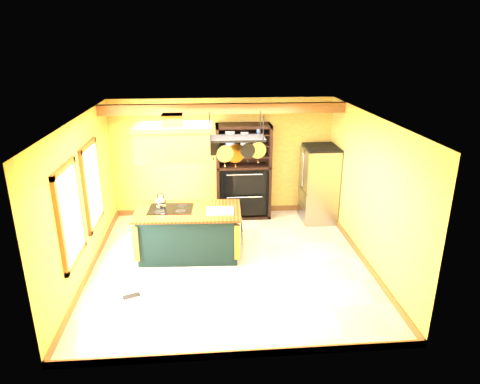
{
  "coord_description": "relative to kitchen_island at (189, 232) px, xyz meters",
  "views": [
    {
      "loc": [
        -0.38,
        -6.98,
        3.93
      ],
      "look_at": [
        0.22,
        0.3,
        1.3
      ],
      "focal_mm": 32.0,
      "sensor_mm": 36.0,
      "label": 1
    }
  ],
  "objects": [
    {
      "name": "ceiling",
      "position": [
        0.75,
        -0.44,
        2.23
      ],
      "size": [
        5.0,
        5.0,
        0.0
      ],
      "primitive_type": "plane",
      "rotation": [
        3.14,
        0.0,
        0.0
      ],
      "color": "white",
      "rests_on": "wall_back"
    },
    {
      "name": "kitchen_island",
      "position": [
        0.0,
        0.0,
        0.0
      ],
      "size": [
        2.0,
        1.17,
        1.11
      ],
      "rotation": [
        0.0,
        0.0,
        -0.04
      ],
      "color": "#12272A",
      "rests_on": "floor"
    },
    {
      "name": "floor",
      "position": [
        0.75,
        -0.44,
        -0.47
      ],
      "size": [
        5.0,
        5.0,
        0.0
      ],
      "primitive_type": "plane",
      "color": "beige",
      "rests_on": "ground"
    },
    {
      "name": "hutch",
      "position": [
        1.2,
        1.83,
        0.38
      ],
      "size": [
        1.22,
        0.56,
        2.16
      ],
      "color": "black",
      "rests_on": "floor"
    },
    {
      "name": "wall_right",
      "position": [
        3.25,
        -0.44,
        0.88
      ],
      "size": [
        0.02,
        5.0,
        2.7
      ],
      "primitive_type": "cube",
      "color": "#E7C454",
      "rests_on": "floor"
    },
    {
      "name": "range_hood",
      "position": [
        -0.2,
        -0.0,
        1.77
      ],
      "size": [
        1.36,
        0.77,
        0.8
      ],
      "color": "#C68131",
      "rests_on": "ceiling"
    },
    {
      "name": "wall_back",
      "position": [
        0.75,
        2.06,
        0.88
      ],
      "size": [
        5.0,
        0.02,
        2.7
      ],
      "primitive_type": "cube",
      "color": "#E7C454",
      "rests_on": "floor"
    },
    {
      "name": "window_far",
      "position": [
        -1.72,
        0.16,
        0.93
      ],
      "size": [
        0.06,
        1.06,
        1.56
      ],
      "color": "brown",
      "rests_on": "wall_left"
    },
    {
      "name": "wall_left",
      "position": [
        -1.75,
        -0.44,
        0.88
      ],
      "size": [
        0.02,
        5.0,
        2.7
      ],
      "primitive_type": "cube",
      "color": "#E7C454",
      "rests_on": "floor"
    },
    {
      "name": "refrigerator",
      "position": [
        2.86,
        1.46,
        0.34
      ],
      "size": [
        0.73,
        0.86,
        1.67
      ],
      "color": "gray",
      "rests_on": "floor"
    },
    {
      "name": "pot_rack",
      "position": [
        0.91,
        0.01,
        1.69
      ],
      "size": [
        1.1,
        0.51,
        0.91
      ],
      "color": "black",
      "rests_on": "ceiling"
    },
    {
      "name": "ceiling_beam",
      "position": [
        0.75,
        1.26,
        2.12
      ],
      "size": [
        5.0,
        0.15,
        0.2
      ],
      "primitive_type": "cube",
      "color": "brown",
      "rests_on": "ceiling"
    },
    {
      "name": "floor_register",
      "position": [
        -0.9,
        -1.36,
        -0.46
      ],
      "size": [
        0.3,
        0.21,
        0.01
      ],
      "primitive_type": "cube",
      "rotation": [
        0.0,
        0.0,
        0.36
      ],
      "color": "black",
      "rests_on": "floor"
    },
    {
      "name": "window_near",
      "position": [
        -1.72,
        -1.24,
        0.93
      ],
      "size": [
        0.06,
        1.06,
        1.56
      ],
      "color": "brown",
      "rests_on": "wall_left"
    },
    {
      "name": "wall_front",
      "position": [
        0.75,
        -2.94,
        0.88
      ],
      "size": [
        5.0,
        0.02,
        2.7
      ],
      "primitive_type": "cube",
      "color": "#E7C454",
      "rests_on": "floor"
    }
  ]
}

